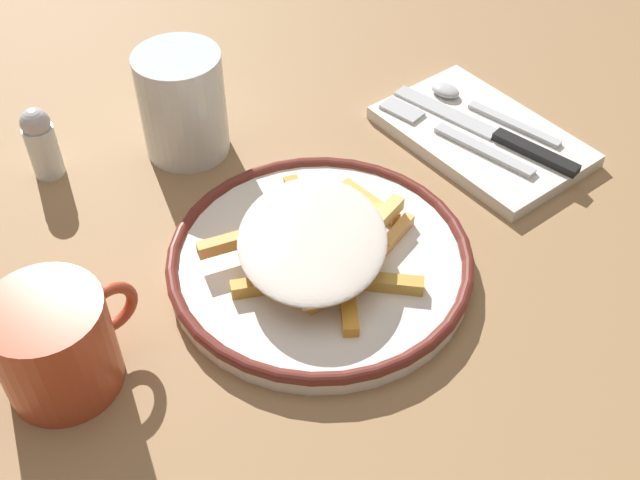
{
  "coord_description": "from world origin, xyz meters",
  "views": [
    {
      "loc": [
        -0.31,
        -0.34,
        0.5
      ],
      "look_at": [
        0.0,
        0.0,
        0.04
      ],
      "focal_mm": 44.25,
      "sensor_mm": 36.0,
      "label": 1
    }
  ],
  "objects_px": {
    "fork": "(454,135)",
    "water_glass": "(183,104)",
    "coffee_mug": "(56,344)",
    "fries_heap": "(316,241)",
    "spoon": "(472,103)",
    "plate": "(320,260)",
    "salt_shaker": "(41,142)",
    "napkin": "(481,136)",
    "knife": "(499,136)"
  },
  "relations": [
    {
      "from": "fork",
      "to": "water_glass",
      "type": "bearing_deg",
      "value": 137.94
    },
    {
      "from": "coffee_mug",
      "to": "fork",
      "type": "bearing_deg",
      "value": -1.12
    },
    {
      "from": "fries_heap",
      "to": "spoon",
      "type": "relative_size",
      "value": 1.27
    },
    {
      "from": "plate",
      "to": "coffee_mug",
      "type": "bearing_deg",
      "value": 168.69
    },
    {
      "from": "salt_shaker",
      "to": "napkin",
      "type": "bearing_deg",
      "value": -35.38
    },
    {
      "from": "fries_heap",
      "to": "salt_shaker",
      "type": "xyz_separation_m",
      "value": [
        -0.11,
        0.27,
        0.0
      ]
    },
    {
      "from": "fries_heap",
      "to": "water_glass",
      "type": "height_order",
      "value": "water_glass"
    },
    {
      "from": "napkin",
      "to": "water_glass",
      "type": "height_order",
      "value": "water_glass"
    },
    {
      "from": "coffee_mug",
      "to": "salt_shaker",
      "type": "height_order",
      "value": "coffee_mug"
    },
    {
      "from": "plate",
      "to": "salt_shaker",
      "type": "distance_m",
      "value": 0.29
    },
    {
      "from": "coffee_mug",
      "to": "salt_shaker",
      "type": "relative_size",
      "value": 1.53
    },
    {
      "from": "plate",
      "to": "napkin",
      "type": "relative_size",
      "value": 1.28
    },
    {
      "from": "spoon",
      "to": "coffee_mug",
      "type": "height_order",
      "value": "coffee_mug"
    },
    {
      "from": "water_glass",
      "to": "salt_shaker",
      "type": "bearing_deg",
      "value": 154.67
    },
    {
      "from": "knife",
      "to": "coffee_mug",
      "type": "distance_m",
      "value": 0.46
    },
    {
      "from": "salt_shaker",
      "to": "knife",
      "type": "bearing_deg",
      "value": -37.2
    },
    {
      "from": "water_glass",
      "to": "plate",
      "type": "bearing_deg",
      "value": -93.62
    },
    {
      "from": "fries_heap",
      "to": "fork",
      "type": "height_order",
      "value": "fries_heap"
    },
    {
      "from": "napkin",
      "to": "knife",
      "type": "relative_size",
      "value": 0.97
    },
    {
      "from": "spoon",
      "to": "water_glass",
      "type": "distance_m",
      "value": 0.3
    },
    {
      "from": "napkin",
      "to": "water_glass",
      "type": "xyz_separation_m",
      "value": [
        -0.23,
        0.19,
        0.05
      ]
    },
    {
      "from": "knife",
      "to": "coffee_mug",
      "type": "bearing_deg",
      "value": 175.11
    },
    {
      "from": "knife",
      "to": "salt_shaker",
      "type": "distance_m",
      "value": 0.44
    },
    {
      "from": "napkin",
      "to": "coffee_mug",
      "type": "distance_m",
      "value": 0.46
    },
    {
      "from": "plate",
      "to": "fries_heap",
      "type": "distance_m",
      "value": 0.03
    },
    {
      "from": "napkin",
      "to": "knife",
      "type": "xyz_separation_m",
      "value": [
        0.0,
        -0.02,
        0.01
      ]
    },
    {
      "from": "fries_heap",
      "to": "coffee_mug",
      "type": "bearing_deg",
      "value": 168.77
    },
    {
      "from": "napkin",
      "to": "coffee_mug",
      "type": "bearing_deg",
      "value": 177.43
    },
    {
      "from": "water_glass",
      "to": "coffee_mug",
      "type": "xyz_separation_m",
      "value": [
        -0.23,
        -0.17,
        -0.01
      ]
    },
    {
      "from": "fork",
      "to": "salt_shaker",
      "type": "distance_m",
      "value": 0.4
    },
    {
      "from": "fries_heap",
      "to": "plate",
      "type": "bearing_deg",
      "value": -15.67
    },
    {
      "from": "coffee_mug",
      "to": "spoon",
      "type": "bearing_deg",
      "value": 1.69
    },
    {
      "from": "plate",
      "to": "knife",
      "type": "xyz_separation_m",
      "value": [
        0.24,
        0.0,
        0.01
      ]
    },
    {
      "from": "knife",
      "to": "coffee_mug",
      "type": "xyz_separation_m",
      "value": [
        -0.46,
        0.04,
        0.03
      ]
    },
    {
      "from": "plate",
      "to": "knife",
      "type": "relative_size",
      "value": 1.24
    },
    {
      "from": "plate",
      "to": "water_glass",
      "type": "xyz_separation_m",
      "value": [
        0.01,
        0.21,
        0.04
      ]
    },
    {
      "from": "salt_shaker",
      "to": "fries_heap",
      "type": "bearing_deg",
      "value": -68.61
    },
    {
      "from": "fries_heap",
      "to": "coffee_mug",
      "type": "height_order",
      "value": "coffee_mug"
    },
    {
      "from": "plate",
      "to": "coffee_mug",
      "type": "relative_size",
      "value": 2.3
    },
    {
      "from": "plate",
      "to": "knife",
      "type": "distance_m",
      "value": 0.24
    },
    {
      "from": "fries_heap",
      "to": "fork",
      "type": "bearing_deg",
      "value": 9.0
    },
    {
      "from": "knife",
      "to": "spoon",
      "type": "height_order",
      "value": "spoon"
    },
    {
      "from": "fork",
      "to": "coffee_mug",
      "type": "height_order",
      "value": "coffee_mug"
    },
    {
      "from": "knife",
      "to": "coffee_mug",
      "type": "height_order",
      "value": "coffee_mug"
    },
    {
      "from": "knife",
      "to": "spoon",
      "type": "relative_size",
      "value": 1.38
    },
    {
      "from": "plate",
      "to": "spoon",
      "type": "distance_m",
      "value": 0.27
    },
    {
      "from": "plate",
      "to": "salt_shaker",
      "type": "xyz_separation_m",
      "value": [
        -0.11,
        0.27,
        0.03
      ]
    },
    {
      "from": "fork",
      "to": "knife",
      "type": "relative_size",
      "value": 0.84
    },
    {
      "from": "spoon",
      "to": "water_glass",
      "type": "height_order",
      "value": "water_glass"
    },
    {
      "from": "knife",
      "to": "napkin",
      "type": "bearing_deg",
      "value": 96.85
    }
  ]
}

